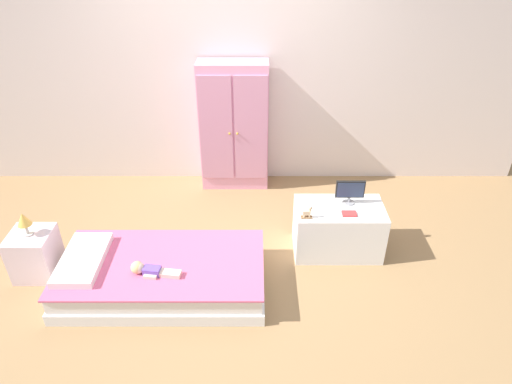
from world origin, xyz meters
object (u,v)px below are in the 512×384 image
at_px(bed, 165,274).
at_px(rocking_horse_toy, 309,213).
at_px(nightstand, 37,253).
at_px(table_lamp, 26,220).
at_px(tv_monitor, 352,191).
at_px(tv_stand, 339,229).
at_px(wardrobe, 236,127).
at_px(doll, 148,269).
at_px(book_red, 351,214).

xyz_separation_m(bed, rocking_horse_toy, (1.18, 0.33, 0.38)).
xyz_separation_m(nightstand, rocking_horse_toy, (2.27, 0.16, 0.31)).
distance_m(table_lamp, tv_monitor, 2.68).
distance_m(bed, tv_monitor, 1.72).
relative_size(tv_monitor, rocking_horse_toy, 2.20).
relative_size(tv_stand, tv_monitor, 3.07).
bearing_deg(wardrobe, tv_monitor, -46.06).
distance_m(doll, nightstand, 1.04).
height_order(table_lamp, book_red, table_lamp).
bearing_deg(table_lamp, nightstand, 0.00).
bearing_deg(nightstand, doll, -16.28).
height_order(bed, wardrobe, wardrobe).
bearing_deg(nightstand, wardrobe, 42.21).
height_order(doll, tv_stand, tv_stand).
bearing_deg(table_lamp, rocking_horse_toy, 4.08).
height_order(bed, rocking_horse_toy, rocking_horse_toy).
height_order(nightstand, rocking_horse_toy, rocking_horse_toy).
bearing_deg(bed, wardrobe, 72.14).
bearing_deg(nightstand, table_lamp, 0.00).
distance_m(table_lamp, book_red, 2.63).
bearing_deg(doll, wardrobe, 70.76).
xyz_separation_m(bed, table_lamp, (-1.09, 0.17, 0.42)).
distance_m(doll, book_red, 1.71).
height_order(rocking_horse_toy, book_red, rocking_horse_toy).
xyz_separation_m(wardrobe, tv_monitor, (1.04, -1.08, -0.11)).
xyz_separation_m(nightstand, table_lamp, (0.00, 0.00, 0.35)).
relative_size(bed, tv_monitor, 6.58).
relative_size(nightstand, rocking_horse_toy, 3.61).
height_order(nightstand, tv_stand, tv_stand).
distance_m(nightstand, book_red, 2.64).
height_order(bed, tv_monitor, tv_monitor).
bearing_deg(wardrobe, tv_stand, -50.34).
bearing_deg(bed, tv_monitor, 19.37).
bearing_deg(rocking_horse_toy, tv_monitor, 30.17).
distance_m(tv_stand, tv_monitor, 0.37).
height_order(nightstand, table_lamp, table_lamp).
distance_m(nightstand, table_lamp, 0.35).
height_order(tv_stand, rocking_horse_toy, rocking_horse_toy).
bearing_deg(book_red, bed, -166.33).
xyz_separation_m(tv_monitor, rocking_horse_toy, (-0.38, -0.22, -0.07)).
xyz_separation_m(tv_stand, book_red, (0.06, -0.10, 0.24)).
distance_m(doll, tv_monitor, 1.81).
relative_size(doll, wardrobe, 0.29).
relative_size(rocking_horse_toy, book_red, 0.93).
height_order(tv_stand, book_red, book_red).
xyz_separation_m(rocking_horse_toy, book_red, (0.36, 0.05, -0.04)).
bearing_deg(rocking_horse_toy, doll, -160.33).
bearing_deg(rocking_horse_toy, wardrobe, 116.84).
bearing_deg(tv_stand, nightstand, -173.16).
height_order(tv_monitor, book_red, tv_monitor).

